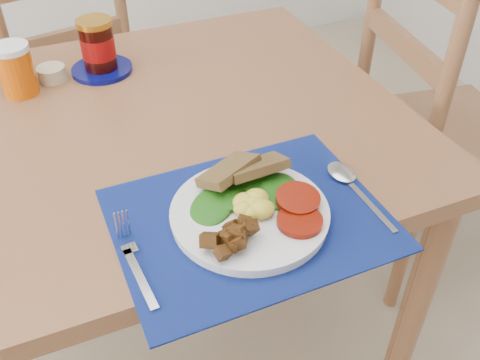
{
  "coord_description": "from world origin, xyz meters",
  "views": [
    {
      "loc": [
        -0.02,
        -0.73,
        1.35
      ],
      "look_at": [
        0.24,
        -0.11,
        0.8
      ],
      "focal_mm": 40.0,
      "sensor_mm": 36.0,
      "label": 1
    }
  ],
  "objects_px": {
    "juice_glass": "(16,71)",
    "jam_on_saucer": "(98,49)",
    "chair_far": "(64,66)",
    "breakfast_plate": "(248,212)",
    "chair_end": "(436,96)"
  },
  "relations": [
    {
      "from": "chair_far",
      "to": "chair_end",
      "type": "bearing_deg",
      "value": 130.54
    },
    {
      "from": "chair_far",
      "to": "breakfast_plate",
      "type": "xyz_separation_m",
      "value": [
        0.17,
        -1.07,
        0.21
      ]
    },
    {
      "from": "chair_end",
      "to": "breakfast_plate",
      "type": "height_order",
      "value": "chair_end"
    },
    {
      "from": "chair_far",
      "to": "breakfast_plate",
      "type": "height_order",
      "value": "chair_far"
    },
    {
      "from": "chair_far",
      "to": "juice_glass",
      "type": "relative_size",
      "value": 10.29
    },
    {
      "from": "chair_far",
      "to": "breakfast_plate",
      "type": "relative_size",
      "value": 4.31
    },
    {
      "from": "chair_end",
      "to": "juice_glass",
      "type": "distance_m",
      "value": 1.06
    },
    {
      "from": "chair_end",
      "to": "chair_far",
      "type": "bearing_deg",
      "value": 62.27
    },
    {
      "from": "chair_far",
      "to": "breakfast_plate",
      "type": "bearing_deg",
      "value": 86.67
    },
    {
      "from": "juice_glass",
      "to": "jam_on_saucer",
      "type": "relative_size",
      "value": 0.75
    },
    {
      "from": "breakfast_plate",
      "to": "juice_glass",
      "type": "relative_size",
      "value": 2.39
    },
    {
      "from": "juice_glass",
      "to": "jam_on_saucer",
      "type": "distance_m",
      "value": 0.19
    },
    {
      "from": "breakfast_plate",
      "to": "jam_on_saucer",
      "type": "height_order",
      "value": "jam_on_saucer"
    },
    {
      "from": "chair_far",
      "to": "juice_glass",
      "type": "bearing_deg",
      "value": 63.05
    },
    {
      "from": "jam_on_saucer",
      "to": "chair_end",
      "type": "bearing_deg",
      "value": -14.8
    }
  ]
}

